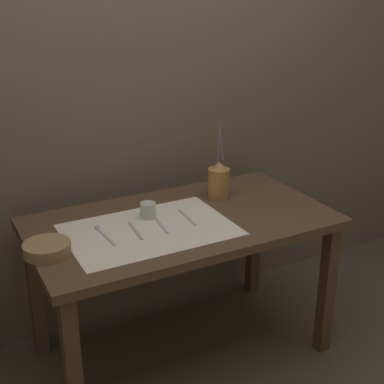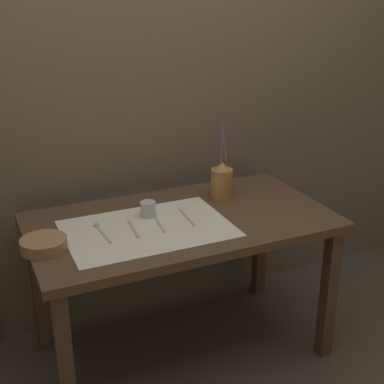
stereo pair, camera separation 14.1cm
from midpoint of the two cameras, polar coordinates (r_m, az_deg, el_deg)
ground_plane at (r=2.78m, az=0.47°, el=-16.42°), size 12.00×12.00×0.00m
stone_wall_back at (r=2.69m, az=-3.81°, el=10.52°), size 7.00×0.06×2.40m
wooden_table at (r=2.45m, az=0.51°, el=-4.78°), size 1.36×0.74×0.72m
linen_cloth at (r=2.31m, az=-2.99°, el=-3.94°), size 0.71×0.48×0.00m
pitcher_with_flowers at (r=2.62m, az=4.74°, el=1.13°), size 0.11×0.11×0.39m
wooden_bowl at (r=2.19m, az=-13.76°, el=-5.46°), size 0.18×0.18×0.05m
glass_tumbler_near at (r=2.42m, az=-3.05°, el=-1.85°), size 0.07×0.07×0.07m
spoon_inner at (r=2.32m, az=-8.17°, el=-3.90°), size 0.03×0.20×0.02m
knife_center at (r=2.31m, az=-4.52°, el=-3.95°), size 0.03×0.19×0.00m
fork_outer at (r=2.35m, az=-1.81°, el=-3.39°), size 0.03×0.19×0.00m
fork_inner at (r=2.41m, az=1.13°, el=-2.72°), size 0.02×0.19×0.00m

